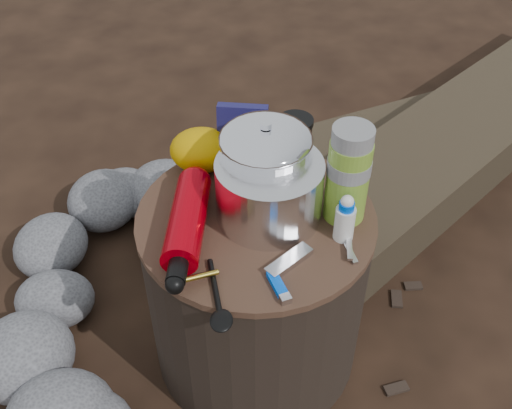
{
  "coord_description": "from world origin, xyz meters",
  "views": [
    {
      "loc": [
        0.01,
        -0.91,
        1.31
      ],
      "look_at": [
        0.0,
        0.0,
        0.48
      ],
      "focal_mm": 43.59,
      "sensor_mm": 36.0,
      "label": 1
    }
  ],
  "objects_px": {
    "camping_pot": "(265,164)",
    "thermos": "(348,175)",
    "stump": "(256,288)",
    "travel_mug": "(295,141)",
    "fuel_bottle": "(187,220)",
    "log_main": "(455,144)"
  },
  "relations": [
    {
      "from": "camping_pot",
      "to": "thermos",
      "type": "xyz_separation_m",
      "value": [
        0.16,
        -0.05,
        0.01
      ]
    },
    {
      "from": "stump",
      "to": "fuel_bottle",
      "type": "bearing_deg",
      "value": -159.5
    },
    {
      "from": "camping_pot",
      "to": "fuel_bottle",
      "type": "xyz_separation_m",
      "value": [
        -0.15,
        -0.11,
        -0.05
      ]
    },
    {
      "from": "log_main",
      "to": "camping_pot",
      "type": "xyz_separation_m",
      "value": [
        -0.63,
        -0.68,
        0.45
      ]
    },
    {
      "from": "log_main",
      "to": "camping_pot",
      "type": "distance_m",
      "value": 1.03
    },
    {
      "from": "stump",
      "to": "fuel_bottle",
      "type": "height_order",
      "value": "fuel_bottle"
    },
    {
      "from": "camping_pot",
      "to": "thermos",
      "type": "distance_m",
      "value": 0.17
    },
    {
      "from": "fuel_bottle",
      "to": "log_main",
      "type": "bearing_deg",
      "value": 47.79
    },
    {
      "from": "stump",
      "to": "thermos",
      "type": "relative_size",
      "value": 2.33
    },
    {
      "from": "camping_pot",
      "to": "travel_mug",
      "type": "relative_size",
      "value": 1.64
    },
    {
      "from": "stump",
      "to": "travel_mug",
      "type": "distance_m",
      "value": 0.34
    },
    {
      "from": "camping_pot",
      "to": "fuel_bottle",
      "type": "distance_m",
      "value": 0.19
    },
    {
      "from": "camping_pot",
      "to": "thermos",
      "type": "bearing_deg",
      "value": -17.15
    },
    {
      "from": "log_main",
      "to": "fuel_bottle",
      "type": "bearing_deg",
      "value": -89.72
    },
    {
      "from": "stump",
      "to": "fuel_bottle",
      "type": "relative_size",
      "value": 1.65
    },
    {
      "from": "fuel_bottle",
      "to": "stump",
      "type": "bearing_deg",
      "value": 23.27
    },
    {
      "from": "travel_mug",
      "to": "stump",
      "type": "bearing_deg",
      "value": -114.59
    },
    {
      "from": "log_main",
      "to": "thermos",
      "type": "height_order",
      "value": "thermos"
    },
    {
      "from": "thermos",
      "to": "travel_mug",
      "type": "xyz_separation_m",
      "value": [
        -0.09,
        0.17,
        -0.05
      ]
    },
    {
      "from": "log_main",
      "to": "stump",
      "type": "bearing_deg",
      "value": -86.3
    },
    {
      "from": "thermos",
      "to": "stump",
      "type": "bearing_deg",
      "value": -177.38
    },
    {
      "from": "fuel_bottle",
      "to": "travel_mug",
      "type": "relative_size",
      "value": 2.67
    }
  ]
}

